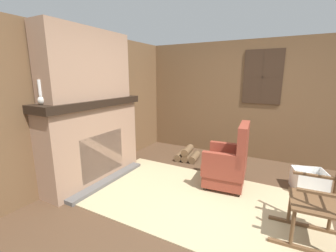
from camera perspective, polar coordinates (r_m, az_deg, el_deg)
name	(u,v)px	position (r m, az deg, el deg)	size (l,w,h in m)	color
ground_plane	(219,214)	(3.06, 12.84, -21.04)	(14.00, 14.00, 0.00)	#4C3523
wood_panel_wall_left	(80,107)	(3.89, -21.41, 4.48)	(0.06, 5.21, 2.37)	brown
wood_panel_wall_back	(255,100)	(4.87, 21.17, 6.16)	(5.21, 0.09, 2.37)	brown
fireplace_hearth	(94,141)	(3.81, -18.35, -3.60)	(0.62, 1.80, 1.32)	#9E7A60
chimney_breast	(87,65)	(3.68, -19.80, 14.38)	(0.36, 1.50, 1.03)	#9E7A60
area_rug	(196,199)	(3.31, 7.03, -17.88)	(3.19, 1.81, 0.01)	tan
armchair	(228,164)	(3.58, 15.05, -9.35)	(0.66, 0.69, 1.01)	brown
rocking_chair	(320,204)	(2.82, 34.21, -16.09)	(0.83, 0.51, 1.29)	brown
firewood_stack	(187,155)	(4.64, 4.96, -7.28)	(0.49, 0.47, 0.27)	brown
laundry_basket	(309,181)	(4.02, 32.17, -11.69)	(0.51, 0.49, 0.32)	white
oil_lamp_vase	(41,96)	(3.27, -29.54, 6.68)	(0.09, 0.09, 0.31)	silver
storage_case	(96,95)	(3.83, -17.89, 7.59)	(0.16, 0.21, 0.12)	gray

